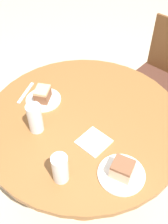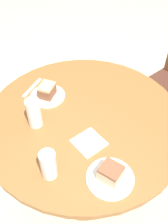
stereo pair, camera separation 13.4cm
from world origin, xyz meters
The scene contains 11 objects.
ground_plane centered at (0.00, 0.00, 0.00)m, with size 8.00×8.00×0.00m, color beige.
table centered at (0.00, 0.00, 0.58)m, with size 1.05×1.05×0.74m.
chair centered at (0.14, 0.89, 0.46)m, with size 0.48×0.49×0.88m.
plate_near centered at (-0.26, -0.01, 0.74)m, with size 0.19×0.19×0.01m.
plate_far centered at (0.32, -0.20, 0.74)m, with size 0.21×0.21×0.01m.
cake_slice_near centered at (-0.26, -0.01, 0.78)m, with size 0.10×0.11×0.07m.
cake_slice_far centered at (0.32, -0.20, 0.78)m, with size 0.10×0.09×0.07m.
glass_lemonade centered at (-0.16, -0.19, 0.81)m, with size 0.07×0.07×0.16m.
glass_water centered at (0.11, -0.35, 0.80)m, with size 0.07×0.07×0.14m.
napkin_stack centered at (0.13, -0.11, 0.74)m, with size 0.16×0.16×0.01m.
fork centered at (-0.39, -0.02, 0.74)m, with size 0.06×0.18×0.00m.
Camera 1 is at (0.50, -0.79, 1.74)m, focal length 42.00 mm.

